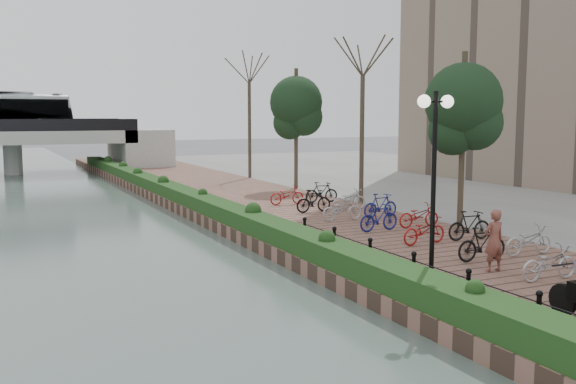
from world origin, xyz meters
TOP-DOWN VIEW (x-y plane):
  - ground at (0.00, 0.00)m, footprint 220.00×220.00m
  - promenade at (4.00, 17.50)m, footprint 8.00×75.00m
  - inland_pavement at (20.00, 17.50)m, footprint 24.00×75.00m
  - hedge at (0.60, 20.00)m, footprint 1.10×56.00m
  - chain_fence at (1.40, 2.00)m, footprint 0.10×14.10m
  - lamppost at (1.77, 2.77)m, footprint 1.02×0.32m
  - pedestrian at (4.00, 2.99)m, footprint 0.63×0.43m
  - bicycle_parking at (5.49, 9.33)m, footprint 2.40×17.32m
  - street_trees at (8.00, 12.68)m, footprint 3.20×37.12m

SIDE VIEW (x-z plane):
  - ground at x=0.00m, z-range 0.00..0.00m
  - promenade at x=4.00m, z-range 0.00..0.50m
  - inland_pavement at x=20.00m, z-range 0.00..0.50m
  - hedge at x=0.60m, z-range 0.50..1.10m
  - chain_fence at x=1.40m, z-range 0.50..1.20m
  - bicycle_parking at x=5.49m, z-range 0.47..1.47m
  - pedestrian at x=4.00m, z-range 0.50..2.18m
  - street_trees at x=8.00m, z-range 0.29..7.09m
  - lamppost at x=1.77m, z-range 1.56..6.30m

